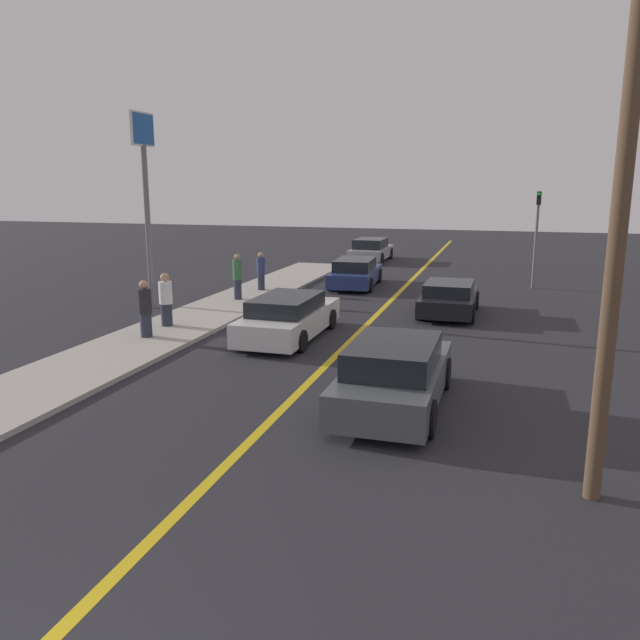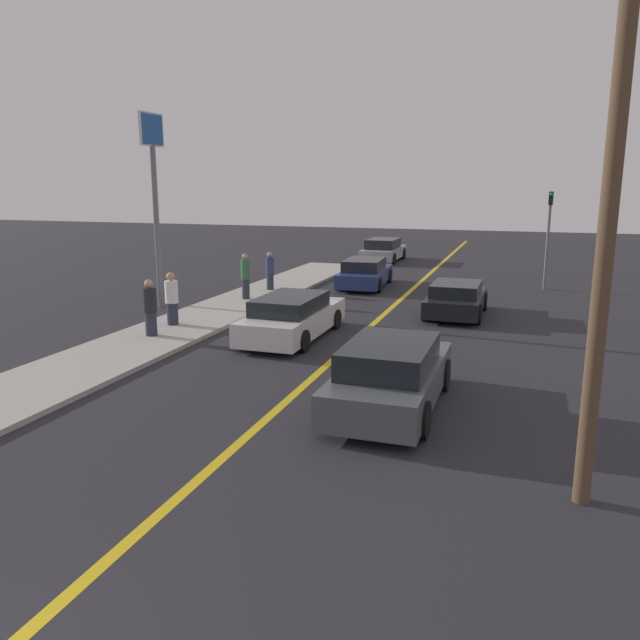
# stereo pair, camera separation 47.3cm
# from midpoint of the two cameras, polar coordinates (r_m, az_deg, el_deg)

# --- Properties ---
(road_center_line) EXTENTS (0.20, 60.00, 0.01)m
(road_center_line) POSITION_cam_midpoint_polar(r_m,az_deg,el_deg) (21.78, 4.61, 0.51)
(road_center_line) COLOR gold
(road_center_line) RESTS_ON ground_plane
(sidewalk_left) EXTENTS (2.73, 30.21, 0.12)m
(sidewalk_left) POSITION_cam_midpoint_polar(r_m,az_deg,el_deg) (20.99, -12.15, -0.02)
(sidewalk_left) COLOR #ADA89E
(sidewalk_left) RESTS_ON ground_plane
(car_near_right_lane) EXTENTS (1.99, 4.56, 1.40)m
(car_near_right_lane) POSITION_cam_midpoint_polar(r_m,az_deg,el_deg) (12.72, 5.76, -5.00)
(car_near_right_lane) COLOR #4C5156
(car_near_right_lane) RESTS_ON ground_plane
(car_ahead_center) EXTENTS (1.95, 4.76, 1.29)m
(car_ahead_center) POSITION_cam_midpoint_polar(r_m,az_deg,el_deg) (18.34, -3.63, 0.26)
(car_ahead_center) COLOR silver
(car_ahead_center) RESTS_ON ground_plane
(car_far_distant) EXTENTS (1.92, 3.92, 1.17)m
(car_far_distant) POSITION_cam_midpoint_polar(r_m,az_deg,el_deg) (21.98, 11.10, 1.95)
(car_far_distant) COLOR black
(car_far_distant) RESTS_ON ground_plane
(car_parked_left_lot) EXTENTS (2.10, 4.58, 1.25)m
(car_parked_left_lot) POSITION_cam_midpoint_polar(r_m,az_deg,el_deg) (27.59, 2.77, 4.32)
(car_parked_left_lot) COLOR navy
(car_parked_left_lot) RESTS_ON ground_plane
(car_oncoming_far) EXTENTS (2.01, 4.56, 1.32)m
(car_oncoming_far) POSITION_cam_midpoint_polar(r_m,az_deg,el_deg) (36.95, 4.32, 6.39)
(car_oncoming_far) COLOR #9E9EA3
(car_oncoming_far) RESTS_ON ground_plane
(pedestrian_near_curb) EXTENTS (0.39, 0.39, 1.65)m
(pedestrian_near_curb) POSITION_cam_midpoint_polar(r_m,az_deg,el_deg) (18.65, -16.40, 0.97)
(pedestrian_near_curb) COLOR #282D3D
(pedestrian_near_curb) RESTS_ON sidewalk_left
(pedestrian_mid_group) EXTENTS (0.41, 0.41, 1.65)m
(pedestrian_mid_group) POSITION_cam_midpoint_polar(r_m,az_deg,el_deg) (19.97, -14.58, 1.80)
(pedestrian_mid_group) COLOR #282D3D
(pedestrian_mid_group) RESTS_ON sidewalk_left
(pedestrian_far_standing) EXTENTS (0.34, 0.34, 1.74)m
(pedestrian_far_standing) POSITION_cam_midpoint_polar(r_m,az_deg,el_deg) (24.05, -8.12, 3.95)
(pedestrian_far_standing) COLOR #282D3D
(pedestrian_far_standing) RESTS_ON sidewalk_left
(pedestrian_by_sign) EXTENTS (0.34, 0.34, 1.57)m
(pedestrian_by_sign) POSITION_cam_midpoint_polar(r_m,az_deg,el_deg) (26.11, -5.94, 4.47)
(pedestrian_by_sign) COLOR #282D3D
(pedestrian_by_sign) RESTS_ON sidewalk_left
(traffic_light) EXTENTS (0.18, 0.40, 4.14)m
(traffic_light) POSITION_cam_midpoint_polar(r_m,az_deg,el_deg) (28.32, 18.73, 7.82)
(traffic_light) COLOR slate
(traffic_light) RESTS_ON ground_plane
(roadside_sign) EXTENTS (0.20, 1.38, 6.88)m
(roadside_sign) POSITION_cam_midpoint_polar(r_m,az_deg,el_deg) (23.31, -16.29, 12.68)
(roadside_sign) COLOR slate
(roadside_sign) RESTS_ON ground_plane
(utility_pole) EXTENTS (0.24, 0.24, 7.64)m
(utility_pole) POSITION_cam_midpoint_polar(r_m,az_deg,el_deg) (9.12, 24.24, 7.26)
(utility_pole) COLOR brown
(utility_pole) RESTS_ON ground_plane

